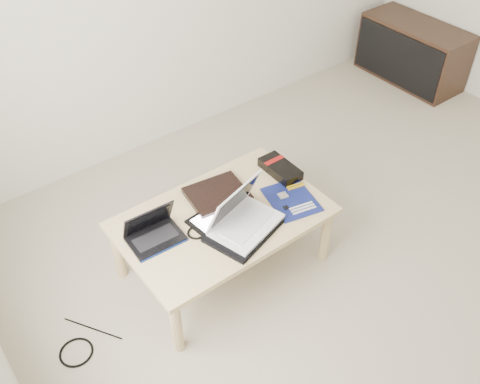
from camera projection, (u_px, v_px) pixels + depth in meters
ground at (405, 274)px, 3.06m from camera, size 4.00×4.00×0.00m
coffee_table at (223, 222)px, 2.87m from camera, size 1.10×0.70×0.40m
media_cabinet at (412, 52)px, 4.56m from camera, size 0.41×0.90×0.50m
book at (217, 194)px, 2.95m from camera, size 0.35×0.31×0.03m
netbook at (153, 232)px, 2.70m from camera, size 0.28×0.21×0.19m
tablet at (212, 219)px, 2.81m from camera, size 0.25×0.20×0.01m
remote at (227, 194)px, 2.96m from camera, size 0.11×0.25×0.02m
neoprene_sleeve at (243, 230)px, 2.75m from camera, size 0.43×0.36×0.02m
white_laptop at (242, 217)px, 2.74m from camera, size 0.41×0.34×0.24m
motherboard at (292, 199)px, 2.93m from camera, size 0.30×0.35×0.01m
gpu_box at (280, 169)px, 3.10m from camera, size 0.13×0.26×0.06m
cable_coil at (196, 233)px, 2.74m from camera, size 0.12×0.12×0.01m
floor_cable_coil at (76, 352)px, 2.67m from camera, size 0.19×0.19×0.01m
floor_cable_trail at (93, 329)px, 2.78m from camera, size 0.19×0.30×0.01m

